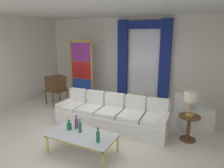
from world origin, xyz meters
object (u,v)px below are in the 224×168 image
object	(u,v)px
couch_white_long	(112,115)
bottle_amber_squat	(80,127)
armchair_white	(191,116)
bottle_crystal_tall	(69,126)
round_side_table	(189,126)
stained_glass_divider	(82,71)
peacock_figurine	(89,97)
vintage_tv	(56,84)
bottle_ruby_flask	(98,136)
bottle_blue_decanter	(76,123)
coffee_table	(82,136)
table_lamp_brass	(191,97)

from	to	relation	value
couch_white_long	bottle_amber_squat	size ratio (longest dim) A/B	10.07
bottle_amber_squat	armchair_white	xyz separation A→B (m)	(1.98, 2.25, -0.24)
bottle_crystal_tall	armchair_white	world-z (taller)	armchair_white
round_side_table	stained_glass_divider	bearing A→B (deg)	157.45
armchair_white	peacock_figurine	distance (m)	3.46
vintage_tv	stained_glass_divider	distance (m)	1.09
bottle_ruby_flask	bottle_amber_squat	bearing A→B (deg)	159.81
bottle_blue_decanter	round_side_table	distance (m)	2.53
bottle_blue_decanter	bottle_ruby_flask	world-z (taller)	bottle_ruby_flask
armchair_white	peacock_figurine	world-z (taller)	armchair_white
bottle_amber_squat	peacock_figurine	size ratio (longest dim) A/B	0.49
peacock_figurine	bottle_ruby_flask	bearing A→B (deg)	-55.31
bottle_blue_decanter	bottle_amber_squat	distance (m)	0.22
coffee_table	stained_glass_divider	distance (m)	3.84
couch_white_long	bottle_crystal_tall	distance (m)	1.42
bottle_amber_squat	vintage_tv	distance (m)	3.24
bottle_amber_squat	peacock_figurine	world-z (taller)	bottle_amber_squat
coffee_table	bottle_blue_decanter	size ratio (longest dim) A/B	4.54
bottle_blue_decanter	peacock_figurine	distance (m)	2.86
table_lamp_brass	armchair_white	bearing A→B (deg)	90.97
round_side_table	bottle_ruby_flask	bearing A→B (deg)	-132.27
bottle_amber_squat	round_side_table	size ratio (longest dim) A/B	0.49
bottle_blue_decanter	peacock_figurine	world-z (taller)	bottle_blue_decanter
bottle_crystal_tall	stained_glass_divider	size ratio (longest dim) A/B	0.10
armchair_white	bottle_ruby_flask	bearing A→B (deg)	-120.56
bottle_crystal_tall	bottle_amber_squat	distance (m)	0.28
coffee_table	bottle_amber_squat	size ratio (longest dim) A/B	4.64
bottle_blue_decanter	bottle_crystal_tall	xyz separation A→B (m)	(-0.10, -0.12, -0.04)
bottle_crystal_tall	bottle_ruby_flask	size ratio (longest dim) A/B	0.74
bottle_blue_decanter	bottle_amber_squat	bearing A→B (deg)	-34.88
table_lamp_brass	bottle_ruby_flask	bearing A→B (deg)	-132.27
bottle_blue_decanter	vintage_tv	xyz separation A→B (m)	(-2.26, 2.00, 0.20)
couch_white_long	peacock_figurine	size ratio (longest dim) A/B	4.91
vintage_tv	stained_glass_divider	size ratio (longest dim) A/B	0.61
couch_white_long	armchair_white	world-z (taller)	couch_white_long
bottle_blue_decanter	armchair_white	bearing A→B (deg)	44.64
couch_white_long	bottle_ruby_flask	bearing A→B (deg)	-74.33
couch_white_long	vintage_tv	world-z (taller)	vintage_tv
vintage_tv	armchair_white	bearing A→B (deg)	1.69
vintage_tv	peacock_figurine	distance (m)	1.24
peacock_figurine	coffee_table	bearing A→B (deg)	-60.51
peacock_figurine	table_lamp_brass	xyz separation A→B (m)	(3.44, -1.26, 0.81)
vintage_tv	table_lamp_brass	xyz separation A→B (m)	(4.43, -0.71, 0.30)
bottle_amber_squat	bottle_ruby_flask	distance (m)	0.57
bottle_ruby_flask	round_side_table	size ratio (longest dim) A/B	0.51
bottle_blue_decanter	bottle_crystal_tall	distance (m)	0.16
couch_white_long	table_lamp_brass	distance (m)	2.03
stained_glass_divider	couch_white_long	bearing A→B (deg)	-39.22
couch_white_long	table_lamp_brass	xyz separation A→B (m)	(1.90, 0.05, 0.72)
bottle_blue_decanter	table_lamp_brass	world-z (taller)	table_lamp_brass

